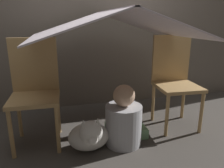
# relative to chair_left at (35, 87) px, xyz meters

# --- Properties ---
(ground_plane) EXTENTS (8.80, 8.80, 0.00)m
(ground_plane) POSITION_rel_chair_left_xyz_m (0.72, -0.14, -0.54)
(ground_plane) COLOR #47423D
(wall_back) EXTENTS (7.00, 0.05, 2.50)m
(wall_back) POSITION_rel_chair_left_xyz_m (0.72, 0.85, 0.71)
(wall_back) COLOR #6B6056
(wall_back) RESTS_ON ground_plane
(chair_left) EXTENTS (0.45, 0.45, 0.99)m
(chair_left) POSITION_rel_chair_left_xyz_m (0.00, 0.00, 0.00)
(chair_left) COLOR tan
(chair_left) RESTS_ON ground_plane
(chair_right) EXTENTS (0.47, 0.47, 0.99)m
(chair_right) POSITION_rel_chair_left_xyz_m (1.46, -0.00, 0.00)
(chair_right) COLOR tan
(chair_right) RESTS_ON ground_plane
(sheet_canopy) EXTENTS (1.46, 1.26, 0.25)m
(sheet_canopy) POSITION_rel_chair_left_xyz_m (0.72, -0.09, 0.57)
(sheet_canopy) COLOR silver
(person_front) EXTENTS (0.34, 0.34, 0.59)m
(person_front) POSITION_rel_chair_left_xyz_m (0.79, -0.28, -0.31)
(person_front) COLOR #B2B2B7
(person_front) RESTS_ON ground_plane
(dog) EXTENTS (0.37, 0.40, 0.37)m
(dog) POSITION_rel_chair_left_xyz_m (0.45, -0.34, -0.38)
(dog) COLOR silver
(dog) RESTS_ON ground_plane
(floor_cushion) EXTENTS (0.38, 0.31, 0.10)m
(floor_cushion) POSITION_rel_chair_left_xyz_m (0.86, -0.13, -0.49)
(floor_cushion) COLOR #7FB27F
(floor_cushion) RESTS_ON ground_plane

